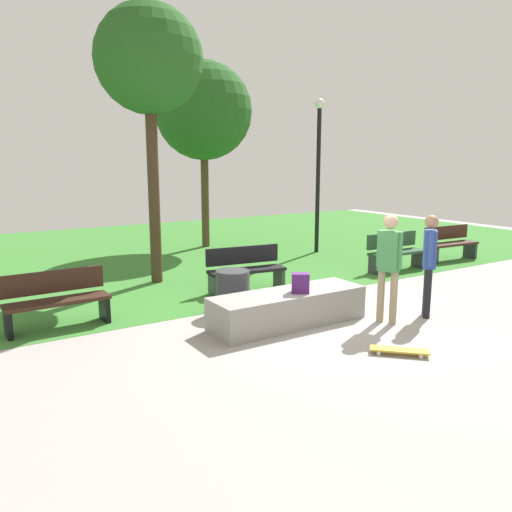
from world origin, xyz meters
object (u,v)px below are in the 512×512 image
object	(u,v)px
skateboard_by_ledge	(399,350)
park_bench_near_lamppost	(246,268)
skater_performing_trick	(389,260)
park_bench_near_path	(450,242)
park_bench_by_oak	(56,299)
trash_bin	(233,292)
tree_leaning_ash	(149,62)
concrete_ledge	(288,308)
skater_watching	(429,257)
tree_broad_elm	(203,111)
lamp_post	(318,161)
park_bench_far_right	(396,251)
backpack_on_ledge	(300,283)

from	to	relation	value
skateboard_by_ledge	park_bench_near_lamppost	size ratio (longest dim) A/B	0.43
skater_performing_trick	park_bench_near_path	bearing A→B (deg)	28.06
skater_performing_trick	park_bench_near_path	distance (m)	6.17
park_bench_by_oak	trash_bin	size ratio (longest dim) A/B	2.13
tree_leaning_ash	concrete_ledge	bearing A→B (deg)	-79.38
skater_watching	tree_leaning_ash	distance (m)	6.74
skater_performing_trick	concrete_ledge	bearing A→B (deg)	150.25
skater_performing_trick	tree_leaning_ash	bearing A→B (deg)	114.45
skater_performing_trick	skater_watching	world-z (taller)	skater_performing_trick
tree_broad_elm	lamp_post	bearing A→B (deg)	-48.71
park_bench_far_right	park_bench_near_lamppost	world-z (taller)	same
skater_performing_trick	park_bench_far_right	xyz separation A→B (m)	(3.21, 2.76, -0.58)
skater_watching	park_bench_near_lamppost	bearing A→B (deg)	119.41
tree_broad_elm	tree_leaning_ash	bearing A→B (deg)	-129.97
backpack_on_ledge	skater_watching	size ratio (longest dim) A/B	0.18
skater_performing_trick	tree_leaning_ash	size ratio (longest dim) A/B	0.31
backpack_on_ledge	skater_watching	world-z (taller)	skater_watching
park_bench_near_lamppost	tree_leaning_ash	bearing A→B (deg)	125.76
park_bench_far_right	park_bench_near_lamppost	size ratio (longest dim) A/B	0.98
skater_watching	lamp_post	distance (m)	6.49
park_bench_near_lamppost	tree_broad_elm	size ratio (longest dim) A/B	0.30
backpack_on_ledge	park_bench_near_path	world-z (taller)	park_bench_near_path
park_bench_by_oak	lamp_post	xyz separation A→B (m)	(7.81, 3.09, 2.14)
skater_performing_trick	trash_bin	distance (m)	2.72
skateboard_by_ledge	tree_broad_elm	bearing A→B (deg)	79.41
skateboard_by_ledge	trash_bin	xyz separation A→B (m)	(-0.97, 2.95, 0.31)
park_bench_by_oak	lamp_post	distance (m)	8.67
backpack_on_ledge	tree_leaning_ash	size ratio (longest dim) A/B	0.06
park_bench_near_path	lamp_post	distance (m)	4.22
concrete_ledge	park_bench_near_path	size ratio (longest dim) A/B	1.63
park_bench_near_path	park_bench_by_oak	bearing A→B (deg)	-178.64
park_bench_by_oak	tree_leaning_ash	xyz separation A→B (m)	(2.50, 2.08, 4.15)
park_bench_near_path	trash_bin	world-z (taller)	park_bench_near_path
concrete_ledge	park_bench_by_oak	bearing A→B (deg)	150.37
concrete_ledge	park_bench_far_right	size ratio (longest dim) A/B	1.65
skateboard_by_ledge	park_bench_near_lamppost	bearing A→B (deg)	90.18
concrete_ledge	trash_bin	xyz separation A→B (m)	(-0.45, 1.04, 0.11)
park_bench_near_path	tree_leaning_ash	bearing A→B (deg)	166.30
backpack_on_ledge	skater_performing_trick	size ratio (longest dim) A/B	0.18
park_bench_near_path	skater_watching	bearing A→B (deg)	-146.70
concrete_ledge	skater_performing_trick	distance (m)	1.81
park_bench_near_lamppost	tree_leaning_ash	world-z (taller)	tree_leaning_ash
park_bench_near_path	park_bench_far_right	bearing A→B (deg)	-176.67
lamp_post	park_bench_by_oak	bearing A→B (deg)	-158.45
backpack_on_ledge	trash_bin	world-z (taller)	backpack_on_ledge
park_bench_near_lamppost	park_bench_by_oak	bearing A→B (deg)	-174.60
backpack_on_ledge	park_bench_by_oak	xyz separation A→B (m)	(-3.37, 1.99, -0.23)
backpack_on_ledge	lamp_post	world-z (taller)	lamp_post
tree_broad_elm	backpack_on_ledge	bearing A→B (deg)	-105.69
park_bench_near_path	trash_bin	distance (m)	7.36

